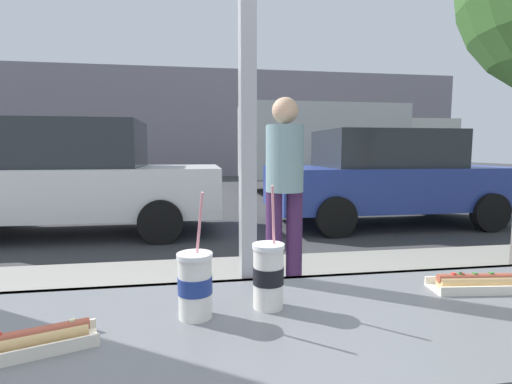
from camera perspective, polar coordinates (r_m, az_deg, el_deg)
name	(u,v)px	position (r m, az deg, el deg)	size (l,w,h in m)	color
ground_plane	(203,206)	(9.27, -7.93, -2.12)	(60.00, 60.00, 0.00)	#38383A
sidewalk_strip	(221,319)	(3.05, -5.31, -18.33)	(16.00, 2.80, 0.15)	gray
building_facade_far	(198,124)	(20.29, -8.71, 10.07)	(28.00, 1.20, 5.42)	gray
soda_cup_left	(195,284)	(1.00, -9.08, -13.42)	(0.09, 0.09, 0.32)	silver
soda_cup_right	(268,275)	(1.04, 1.85, -12.23)	(0.09, 0.09, 0.33)	silver
hotdog_tray_near	(474,283)	(1.36, 29.78, -11.66)	(0.27, 0.13, 0.05)	beige
hotdog_tray_far	(33,341)	(0.98, -30.32, -18.61)	(0.27, 0.16, 0.05)	beige
parked_car_white	(69,178)	(6.74, -26.20, 1.90)	(4.67, 1.93, 1.81)	silver
parked_car_blue	(388,177)	(7.30, 19.05, 2.14)	(4.32, 1.96, 1.69)	#283D93
box_truck	(342,144)	(13.17, 12.66, 7.02)	(6.96, 2.44, 2.79)	beige
pedestrian	(285,181)	(3.25, 4.28, 1.70)	(0.32, 0.32, 1.63)	#3B1F46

